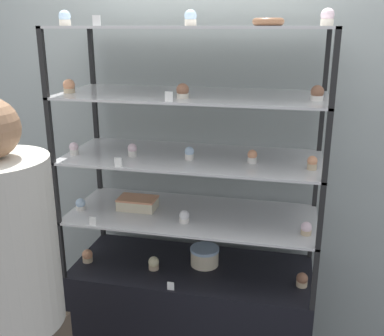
# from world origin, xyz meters

# --- Properties ---
(back_wall) EXTENTS (8.00, 0.05, 2.60)m
(back_wall) POSITION_xyz_m (0.00, 0.42, 1.30)
(back_wall) COLOR #A8B2AD
(back_wall) RESTS_ON ground_plane
(display_base) EXTENTS (1.30, 0.54, 0.64)m
(display_base) POSITION_xyz_m (0.00, 0.00, 0.32)
(display_base) COLOR black
(display_base) RESTS_ON ground_plane
(display_riser_lower) EXTENTS (1.30, 0.54, 0.32)m
(display_riser_lower) POSITION_xyz_m (0.00, 0.00, 0.94)
(display_riser_lower) COLOR black
(display_riser_lower) RESTS_ON display_base
(display_riser_middle) EXTENTS (1.30, 0.54, 0.32)m
(display_riser_middle) POSITION_xyz_m (0.00, 0.00, 1.26)
(display_riser_middle) COLOR black
(display_riser_middle) RESTS_ON display_riser_lower
(display_riser_upper) EXTENTS (1.30, 0.54, 0.32)m
(display_riser_upper) POSITION_xyz_m (0.00, 0.00, 1.58)
(display_riser_upper) COLOR black
(display_riser_upper) RESTS_ON display_riser_middle
(display_riser_top) EXTENTS (1.30, 0.54, 0.32)m
(display_riser_top) POSITION_xyz_m (0.00, 0.00, 1.90)
(display_riser_top) COLOR black
(display_riser_top) RESTS_ON display_riser_upper
(layer_cake_centerpiece) EXTENTS (0.16, 0.16, 0.10)m
(layer_cake_centerpiece) POSITION_xyz_m (0.06, 0.04, 0.69)
(layer_cake_centerpiece) COLOR beige
(layer_cake_centerpiece) RESTS_ON display_base
(sheet_cake_frosted) EXTENTS (0.21, 0.13, 0.06)m
(sheet_cake_frosted) POSITION_xyz_m (-0.30, -0.00, 0.99)
(sheet_cake_frosted) COLOR beige
(sheet_cake_frosted) RESTS_ON display_riser_lower
(cupcake_0) EXTENTS (0.06, 0.06, 0.07)m
(cupcake_0) POSITION_xyz_m (-0.59, -0.08, 0.68)
(cupcake_0) COLOR #CCB28C
(cupcake_0) RESTS_ON display_base
(cupcake_1) EXTENTS (0.06, 0.06, 0.07)m
(cupcake_1) POSITION_xyz_m (-0.20, -0.07, 0.68)
(cupcake_1) COLOR #CCB28C
(cupcake_1) RESTS_ON display_base
(cupcake_2) EXTENTS (0.06, 0.06, 0.07)m
(cupcake_2) POSITION_xyz_m (0.59, -0.07, 0.68)
(cupcake_2) COLOR #CCB28C
(cupcake_2) RESTS_ON display_base
(price_tag_0) EXTENTS (0.04, 0.00, 0.04)m
(price_tag_0) POSITION_xyz_m (-0.05, -0.25, 0.66)
(price_tag_0) COLOR white
(price_tag_0) RESTS_ON display_base
(cupcake_3) EXTENTS (0.05, 0.05, 0.06)m
(cupcake_3) POSITION_xyz_m (-0.60, -0.08, 0.99)
(cupcake_3) COLOR white
(cupcake_3) RESTS_ON display_riser_lower
(cupcake_4) EXTENTS (0.05, 0.05, 0.06)m
(cupcake_4) POSITION_xyz_m (-0.01, -0.12, 0.99)
(cupcake_4) COLOR white
(cupcake_4) RESTS_ON display_riser_lower
(cupcake_5) EXTENTS (0.05, 0.05, 0.06)m
(cupcake_5) POSITION_xyz_m (0.59, -0.12, 0.99)
(cupcake_5) COLOR #CCB28C
(cupcake_5) RESTS_ON display_riser_lower
(price_tag_1) EXTENTS (0.04, 0.00, 0.04)m
(price_tag_1) POSITION_xyz_m (-0.45, -0.25, 0.98)
(price_tag_1) COLOR white
(price_tag_1) RESTS_ON display_riser_lower
(cupcake_6) EXTENTS (0.05, 0.05, 0.07)m
(cupcake_6) POSITION_xyz_m (-0.60, -0.11, 1.31)
(cupcake_6) COLOR white
(cupcake_6) RESTS_ON display_riser_middle
(cupcake_7) EXTENTS (0.05, 0.05, 0.07)m
(cupcake_7) POSITION_xyz_m (-0.30, -0.06, 1.31)
(cupcake_7) COLOR white
(cupcake_7) RESTS_ON display_riser_middle
(cupcake_8) EXTENTS (0.05, 0.05, 0.07)m
(cupcake_8) POSITION_xyz_m (0.00, -0.06, 1.31)
(cupcake_8) COLOR white
(cupcake_8) RESTS_ON display_riser_middle
(cupcake_9) EXTENTS (0.05, 0.05, 0.07)m
(cupcake_9) POSITION_xyz_m (0.31, -0.05, 1.31)
(cupcake_9) COLOR white
(cupcake_9) RESTS_ON display_riser_middle
(cupcake_10) EXTENTS (0.05, 0.05, 0.07)m
(cupcake_10) POSITION_xyz_m (0.59, -0.09, 1.31)
(cupcake_10) COLOR #CCB28C
(cupcake_10) RESTS_ON display_riser_middle
(price_tag_2) EXTENTS (0.04, 0.00, 0.04)m
(price_tag_2) POSITION_xyz_m (-0.30, -0.25, 1.30)
(price_tag_2) COLOR white
(price_tag_2) RESTS_ON display_riser_middle
(cupcake_11) EXTENTS (0.06, 0.06, 0.07)m
(cupcake_11) POSITION_xyz_m (-0.60, -0.10, 1.63)
(cupcake_11) COLOR #CCB28C
(cupcake_11) RESTS_ON display_riser_upper
(cupcake_12) EXTENTS (0.06, 0.06, 0.07)m
(cupcake_12) POSITION_xyz_m (-0.01, -0.14, 1.63)
(cupcake_12) COLOR beige
(cupcake_12) RESTS_ON display_riser_upper
(cupcake_13) EXTENTS (0.06, 0.06, 0.07)m
(cupcake_13) POSITION_xyz_m (0.59, -0.07, 1.63)
(cupcake_13) COLOR white
(cupcake_13) RESTS_ON display_riser_upper
(price_tag_3) EXTENTS (0.04, 0.00, 0.04)m
(price_tag_3) POSITION_xyz_m (-0.05, -0.25, 1.62)
(price_tag_3) COLOR white
(price_tag_3) RESTS_ON display_riser_upper
(cupcake_14) EXTENTS (0.06, 0.06, 0.07)m
(cupcake_14) POSITION_xyz_m (-0.59, -0.12, 1.95)
(cupcake_14) COLOR beige
(cupcake_14) RESTS_ON display_riser_top
(cupcake_15) EXTENTS (0.06, 0.06, 0.07)m
(cupcake_15) POSITION_xyz_m (0.01, -0.08, 1.95)
(cupcake_15) COLOR beige
(cupcake_15) RESTS_ON display_riser_top
(cupcake_16) EXTENTS (0.06, 0.06, 0.07)m
(cupcake_16) POSITION_xyz_m (0.60, -0.14, 1.95)
(cupcake_16) COLOR beige
(cupcake_16) RESTS_ON display_riser_top
(price_tag_4) EXTENTS (0.04, 0.00, 0.04)m
(price_tag_4) POSITION_xyz_m (-0.37, -0.25, 1.94)
(price_tag_4) COLOR white
(price_tag_4) RESTS_ON display_riser_top
(donut_glazed) EXTENTS (0.14, 0.14, 0.03)m
(donut_glazed) POSITION_xyz_m (0.36, -0.04, 1.93)
(donut_glazed) COLOR brown
(donut_glazed) RESTS_ON display_riser_top
(customer_figure) EXTENTS (0.39, 0.39, 1.69)m
(customer_figure) POSITION_xyz_m (-0.55, -0.81, 0.90)
(customer_figure) COLOR brown
(customer_figure) RESTS_ON ground_plane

